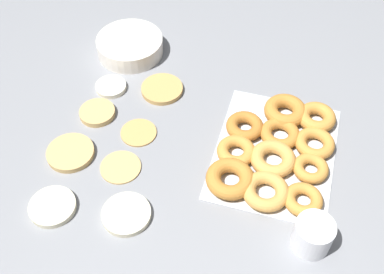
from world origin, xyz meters
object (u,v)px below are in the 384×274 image
Objects in this scene: pancake_3 at (111,87)px; donut_tray at (275,151)px; pancake_6 at (126,214)px; pancake_0 at (120,167)px; pancake_2 at (162,89)px; paper_cup at (313,235)px; pancake_1 at (139,132)px; batter_bowl at (130,46)px; pancake_4 at (53,207)px; pancake_5 at (97,113)px; pancake_7 at (70,153)px.

pancake_3 is 0.48m from donut_tray.
pancake_0 is at bearing 27.25° from pancake_6.
pancake_2 is 0.14m from pancake_3.
paper_cup reaches higher than donut_tray.
pancake_1 is 0.35m from donut_tray.
pancake_0 is at bearing -162.56° from batter_bowl.
pancake_1 is 1.10× the size of pancake_3.
pancake_6 is (-0.12, -0.06, 0.00)m from pancake_0.
pancake_2 is 0.59× the size of batter_bowl.
pancake_2 is 0.19m from batter_bowl.
pancake_4 reaches higher than pancake_1.
pancake_1 is 0.99× the size of pancake_5.
pancake_2 is 0.36m from donut_tray.
batter_bowl is at bearing 24.34° from pancake_1.
pancake_3 is at bearing 102.74° from pancake_2.
donut_tray reaches higher than pancake_4.
pancake_1 is 1.11× the size of paper_cup.
pancake_6 is at bearing -160.19° from batter_bowl.
pancake_1 is 0.84× the size of pancake_6.
paper_cup is at bearing -118.62° from pancake_3.
pancake_1 is at bearing -155.66° from batter_bowl.
pancake_2 reaches higher than pancake_0.
pancake_7 is 0.31× the size of donut_tray.
pancake_3 is 0.76× the size of pancake_6.
donut_tray is (-0.00, -0.47, 0.01)m from pancake_5.
pancake_6 is at bearing -80.40° from pancake_4.
pancake_4 is 0.55× the size of batter_bowl.
pancake_0 is 0.85× the size of pancake_7.
batter_bowl is at bearing 17.44° from pancake_0.
batter_bowl is at bearing -0.78° from pancake_7.
batter_bowl is 2.32× the size of paper_cup.
paper_cup is (-0.19, -0.46, 0.03)m from pancake_1.
pancake_4 is at bearing 157.49° from pancake_1.
paper_cup reaches higher than pancake_0.
pancake_0 is 0.27× the size of donut_tray.
pancake_1 is at bearing 13.84° from pancake_6.
pancake_6 is at bearing -173.04° from pancake_2.
donut_tray is at bearing -74.14° from pancake_7.
pancake_0 is 0.13m from pancake_6.
pancake_2 is at bearing -2.76° from pancake_0.
donut_tray is at bearing -118.95° from batter_bowl.
pancake_5 is (-0.13, 0.14, 0.00)m from pancake_2.
pancake_7 is at bearing 178.22° from pancake_3.
pancake_6 is at bearing 132.15° from donut_tray.
pancake_2 is at bearing -45.74° from pancake_5.
batter_bowl is 0.76m from paper_cup.
pancake_7 is (-0.11, 0.14, 0.00)m from pancake_1.
pancake_6 reaches higher than pancake_0.
pancake_7 is 0.60× the size of batter_bowl.
batter_bowl is (0.40, -0.01, 0.02)m from pancake_7.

